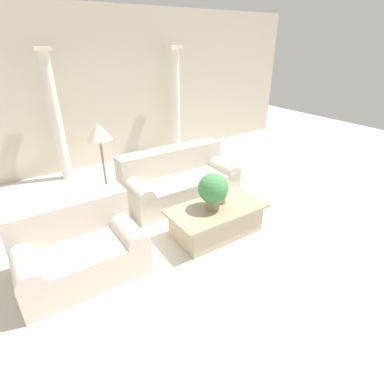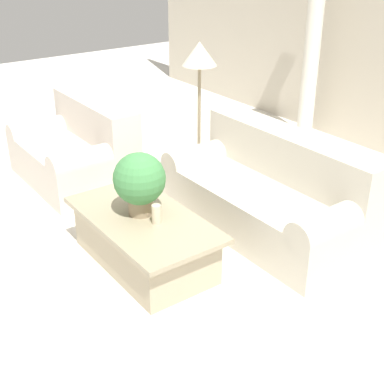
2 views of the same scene
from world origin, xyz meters
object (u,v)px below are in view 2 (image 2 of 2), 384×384
object	(u,v)px
coffee_table	(144,240)
potted_plant	(139,181)
floor_lamp	(199,63)
sofa_long	(269,192)
loveseat	(78,150)

from	to	relation	value
coffee_table	potted_plant	size ratio (longest dim) A/B	2.69
floor_lamp	sofa_long	bearing A→B (deg)	-5.63
loveseat	sofa_long	bearing A→B (deg)	25.80
loveseat	potted_plant	bearing A→B (deg)	-8.73
potted_plant	floor_lamp	xyz separation A→B (m)	(-1.05, 1.37, 0.56)
coffee_table	sofa_long	bearing A→B (deg)	83.87
coffee_table	loveseat	bearing A→B (deg)	170.99
sofa_long	floor_lamp	size ratio (longest dim) A/B	1.32
sofa_long	potted_plant	bearing A→B (deg)	-99.07
loveseat	coffee_table	size ratio (longest dim) A/B	1.02
loveseat	floor_lamp	world-z (taller)	floor_lamp
potted_plant	sofa_long	bearing A→B (deg)	80.93
potted_plant	loveseat	bearing A→B (deg)	171.27
sofa_long	potted_plant	size ratio (longest dim) A/B	3.81
floor_lamp	potted_plant	bearing A→B (deg)	-52.60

